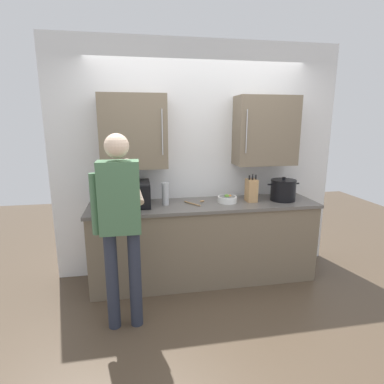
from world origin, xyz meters
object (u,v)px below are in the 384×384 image
at_px(stock_pot, 283,190).
at_px(wooden_spoon, 197,202).
at_px(knife_block, 251,190).
at_px(person_figure, 120,217).
at_px(microwave_oven, 124,195).
at_px(fruit_bowl, 227,199).
at_px(thermos_flask, 165,194).

distance_m(stock_pot, wooden_spoon, 1.02).
bearing_deg(knife_block, person_figure, -153.46).
height_order(microwave_oven, stock_pot, stock_pot).
bearing_deg(microwave_oven, fruit_bowl, -1.58).
xyz_separation_m(microwave_oven, wooden_spoon, (0.80, -0.00, -0.12)).
distance_m(thermos_flask, knife_block, 0.99).
bearing_deg(fruit_bowl, person_figure, -148.10).
xyz_separation_m(wooden_spoon, knife_block, (0.63, -0.03, 0.12)).
distance_m(stock_pot, thermos_flask, 1.37).
distance_m(microwave_oven, thermos_flask, 0.44).
bearing_deg(fruit_bowl, microwave_oven, 178.42).
relative_size(fruit_bowl, person_figure, 0.13).
xyz_separation_m(fruit_bowl, wooden_spoon, (-0.35, 0.03, -0.03)).
relative_size(thermos_flask, person_figure, 0.14).
xyz_separation_m(stock_pot, knife_block, (-0.38, 0.02, 0.01)).
distance_m(stock_pot, person_figure, 1.95).
xyz_separation_m(microwave_oven, stock_pot, (1.81, -0.06, -0.01)).
distance_m(thermos_flask, person_figure, 0.87).
relative_size(stock_pot, thermos_flask, 1.54).
bearing_deg(microwave_oven, knife_block, -1.28).
height_order(microwave_oven, knife_block, knife_block).
relative_size(microwave_oven, knife_block, 2.28).
bearing_deg(microwave_oven, person_figure, -91.04).
bearing_deg(person_figure, fruit_bowl, 31.90).
height_order(thermos_flask, wooden_spoon, thermos_flask).
relative_size(fruit_bowl, stock_pot, 0.57).
bearing_deg(wooden_spoon, microwave_oven, 179.81).
distance_m(fruit_bowl, wooden_spoon, 0.35).
distance_m(wooden_spoon, person_figure, 1.11).
bearing_deg(stock_pot, fruit_bowl, 177.95).
bearing_deg(wooden_spoon, stock_pot, -2.99).
xyz_separation_m(stock_pot, thermos_flask, (-1.37, 0.04, 0.00)).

